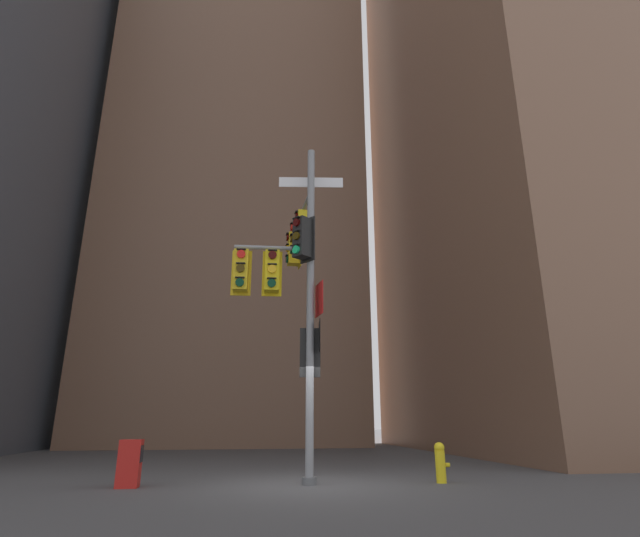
{
  "coord_description": "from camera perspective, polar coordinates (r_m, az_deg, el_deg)",
  "views": [
    {
      "loc": [
        -1.52,
        -11.23,
        1.33
      ],
      "look_at": [
        0.25,
        0.13,
        4.91
      ],
      "focal_mm": 27.42,
      "sensor_mm": 36.0,
      "label": 1
    }
  ],
  "objects": [
    {
      "name": "newspaper_box",
      "position": [
        11.61,
        -21.33,
        -20.42
      ],
      "size": [
        0.45,
        0.36,
        0.94
      ],
      "color": "red",
      "rests_on": "ground"
    },
    {
      "name": "building_tower_right",
      "position": [
        35.64,
        25.04,
        24.95
      ],
      "size": [
        17.52,
        17.52,
        48.75
      ],
      "primitive_type": "cube",
      "color": "brown",
      "rests_on": "ground"
    },
    {
      "name": "building_mid_block",
      "position": [
        37.64,
        -9.22,
        13.41
      ],
      "size": [
        15.04,
        15.04,
        40.77
      ],
      "primitive_type": "cube",
      "color": "brown",
      "rests_on": "ground"
    },
    {
      "name": "fire_hydrant",
      "position": [
        12.01,
        13.87,
        -21.02
      ],
      "size": [
        0.33,
        0.23,
        0.85
      ],
      "color": "yellow",
      "rests_on": "ground"
    },
    {
      "name": "ground",
      "position": [
        11.41,
        -1.27,
        -23.96
      ],
      "size": [
        120.0,
        120.0,
        0.0
      ],
      "primitive_type": "plane",
      "color": "#474749"
    },
    {
      "name": "signal_pole_assembly",
      "position": [
        12.49,
        -3.01,
        -0.25
      ],
      "size": [
        2.78,
        3.44,
        8.08
      ],
      "color": "gray",
      "rests_on": "ground"
    }
  ]
}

